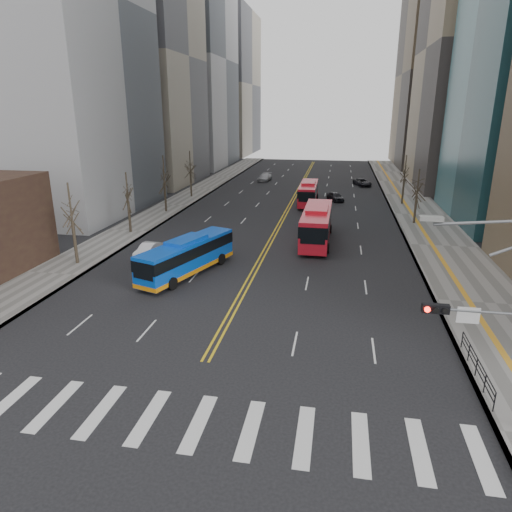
% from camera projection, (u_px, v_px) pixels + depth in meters
% --- Properties ---
extents(ground, '(220.00, 220.00, 0.00)m').
position_uv_depth(ground, '(173.00, 420.00, 20.58)').
color(ground, black).
extents(sidewalk_right, '(7.00, 130.00, 0.15)m').
position_uv_depth(sidewalk_right, '(420.00, 215.00, 59.69)').
color(sidewalk_right, slate).
rests_on(sidewalk_right, ground).
extents(sidewalk_left, '(5.00, 130.00, 0.15)m').
position_uv_depth(sidewalk_left, '(173.00, 205.00, 65.46)').
color(sidewalk_left, slate).
rests_on(sidewalk_left, ground).
extents(crosswalk, '(26.70, 4.00, 0.01)m').
position_uv_depth(crosswalk, '(173.00, 420.00, 20.58)').
color(crosswalk, silver).
rests_on(crosswalk, ground).
extents(centerline, '(0.55, 100.00, 0.01)m').
position_uv_depth(centerline, '(294.00, 197.00, 72.04)').
color(centerline, gold).
rests_on(centerline, ground).
extents(office_towers, '(83.00, 134.00, 58.00)m').
position_uv_depth(office_towers, '(307.00, 43.00, 77.26)').
color(office_towers, '#97979A').
rests_on(office_towers, ground).
extents(signal_mast, '(5.37, 0.37, 9.39)m').
position_uv_depth(signal_mast, '(505.00, 328.00, 18.61)').
color(signal_mast, slate).
rests_on(signal_mast, ground).
extents(pedestrian_railing, '(0.06, 6.06, 1.02)m').
position_uv_depth(pedestrian_railing, '(477.00, 364.00, 23.51)').
color(pedestrian_railing, black).
rests_on(pedestrian_railing, sidewalk_right).
extents(street_trees, '(35.20, 47.20, 7.60)m').
position_uv_depth(street_trees, '(216.00, 186.00, 52.62)').
color(street_trees, '#30271D').
rests_on(street_trees, ground).
extents(blue_bus, '(5.62, 10.89, 3.15)m').
position_uv_depth(blue_bus, '(187.00, 255.00, 38.19)').
color(blue_bus, blue).
rests_on(blue_bus, ground).
extents(red_bus_near, '(3.06, 11.86, 3.74)m').
position_uv_depth(red_bus_near, '(317.00, 223.00, 47.29)').
color(red_bus_near, red).
rests_on(red_bus_near, ground).
extents(red_bus_far, '(2.71, 10.35, 3.30)m').
position_uv_depth(red_bus_far, '(308.00, 192.00, 66.20)').
color(red_bus_far, red).
rests_on(red_bus_far, ground).
extents(car_white, '(1.66, 3.90, 1.25)m').
position_uv_depth(car_white, '(148.00, 250.00, 43.12)').
color(car_white, silver).
rests_on(car_white, ground).
extents(car_dark_mid, '(3.05, 4.24, 1.34)m').
position_uv_depth(car_dark_mid, '(335.00, 197.00, 68.84)').
color(car_dark_mid, black).
rests_on(car_dark_mid, ground).
extents(car_silver, '(2.45, 5.10, 1.43)m').
position_uv_depth(car_silver, '(265.00, 177.00, 87.66)').
color(car_silver, '#9D9DA2').
rests_on(car_silver, ground).
extents(car_dark_far, '(3.58, 5.09, 1.29)m').
position_uv_depth(car_dark_far, '(362.00, 182.00, 82.20)').
color(car_dark_far, black).
rests_on(car_dark_far, ground).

